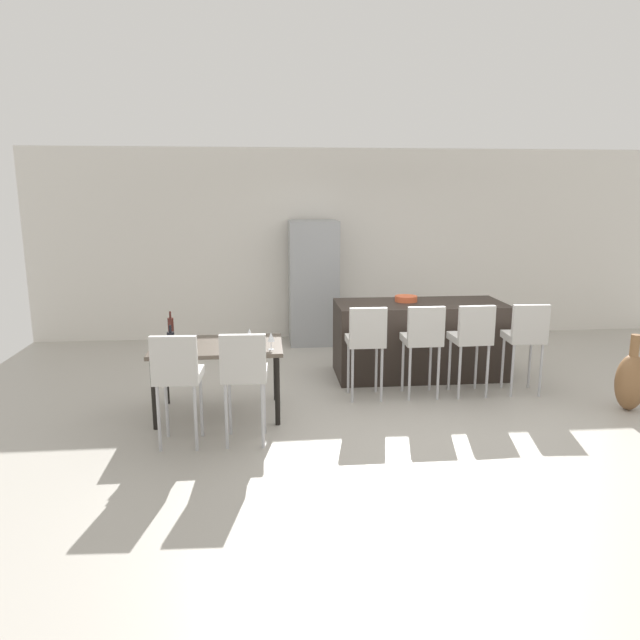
# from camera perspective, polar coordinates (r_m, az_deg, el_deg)

# --- Properties ---
(ground_plane) EXTENTS (10.00, 10.00, 0.00)m
(ground_plane) POSITION_cam_1_polar(r_m,az_deg,el_deg) (6.73, 7.51, -7.33)
(ground_plane) COLOR #ADA89E
(back_wall) EXTENTS (10.00, 0.12, 2.90)m
(back_wall) POSITION_cam_1_polar(r_m,az_deg,el_deg) (9.33, 3.63, 7.33)
(back_wall) COLOR silver
(back_wall) RESTS_ON ground_plane
(kitchen_island) EXTENTS (2.06, 0.86, 0.92)m
(kitchen_island) POSITION_cam_1_polar(r_m,az_deg,el_deg) (7.42, 9.56, -1.84)
(kitchen_island) COLOR black
(kitchen_island) RESTS_ON ground_plane
(bar_chair_left) EXTENTS (0.40, 0.40, 1.05)m
(bar_chair_left) POSITION_cam_1_polar(r_m,az_deg,el_deg) (6.42, 4.48, -1.73)
(bar_chair_left) COLOR beige
(bar_chair_left) RESTS_ON ground_plane
(bar_chair_middle) EXTENTS (0.40, 0.40, 1.05)m
(bar_chair_middle) POSITION_cam_1_polar(r_m,az_deg,el_deg) (6.55, 9.92, -1.58)
(bar_chair_middle) COLOR beige
(bar_chair_middle) RESTS_ON ground_plane
(bar_chair_right) EXTENTS (0.41, 0.41, 1.05)m
(bar_chair_right) POSITION_cam_1_polar(r_m,az_deg,el_deg) (6.72, 14.48, -1.44)
(bar_chair_right) COLOR beige
(bar_chair_right) RESTS_ON ground_plane
(bar_chair_far) EXTENTS (0.42, 0.42, 1.05)m
(bar_chair_far) POSITION_cam_1_polar(r_m,az_deg,el_deg) (6.96, 19.28, -1.29)
(bar_chair_far) COLOR beige
(bar_chair_far) RESTS_ON ground_plane
(dining_table) EXTENTS (1.30, 0.83, 0.74)m
(dining_table) POSITION_cam_1_polar(r_m,az_deg,el_deg) (6.07, -9.85, -2.99)
(dining_table) COLOR #4C4238
(dining_table) RESTS_ON ground_plane
(dining_chair_near) EXTENTS (0.42, 0.42, 1.05)m
(dining_chair_near) POSITION_cam_1_polar(r_m,az_deg,el_deg) (5.35, -13.64, -4.91)
(dining_chair_near) COLOR beige
(dining_chair_near) RESTS_ON ground_plane
(dining_chair_far) EXTENTS (0.42, 0.42, 1.05)m
(dining_chair_far) POSITION_cam_1_polar(r_m,az_deg,el_deg) (5.29, -7.34, -4.83)
(dining_chair_far) COLOR beige
(dining_chair_far) RESTS_ON ground_plane
(wine_bottle_near) EXTENTS (0.07, 0.07, 0.29)m
(wine_bottle_near) POSITION_cam_1_polar(r_m,az_deg,el_deg) (5.73, -14.21, -2.16)
(wine_bottle_near) COLOR black
(wine_bottle_near) RESTS_ON dining_table
(wine_bottle_end) EXTENTS (0.06, 0.06, 0.29)m
(wine_bottle_end) POSITION_cam_1_polar(r_m,az_deg,el_deg) (6.39, -14.22, -0.70)
(wine_bottle_end) COLOR #471E19
(wine_bottle_end) RESTS_ON dining_table
(wine_glass_left) EXTENTS (0.07, 0.07, 0.17)m
(wine_glass_left) POSITION_cam_1_polar(r_m,az_deg,el_deg) (5.75, -4.76, -1.67)
(wine_glass_left) COLOR silver
(wine_glass_left) RESTS_ON dining_table
(wine_glass_middle) EXTENTS (0.07, 0.07, 0.17)m
(wine_glass_middle) POSITION_cam_1_polar(r_m,az_deg,el_deg) (5.94, -6.84, -1.27)
(wine_glass_middle) COLOR silver
(wine_glass_middle) RESTS_ON dining_table
(refrigerator) EXTENTS (0.72, 0.68, 1.84)m
(refrigerator) POSITION_cam_1_polar(r_m,az_deg,el_deg) (8.87, -0.65, 3.65)
(refrigerator) COLOR #939699
(refrigerator) RESTS_ON ground_plane
(fruit_bowl) EXTENTS (0.28, 0.28, 0.07)m
(fruit_bowl) POSITION_cam_1_polar(r_m,az_deg,el_deg) (7.38, 8.32, 2.06)
(fruit_bowl) COLOR #C6512D
(fruit_bowl) RESTS_ON kitchen_island
(floor_vase) EXTENTS (0.31, 0.31, 0.81)m
(floor_vase) POSITION_cam_1_polar(r_m,az_deg,el_deg) (6.99, 27.83, -5.24)
(floor_vase) COLOR brown
(floor_vase) RESTS_ON ground_plane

